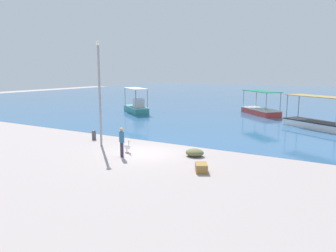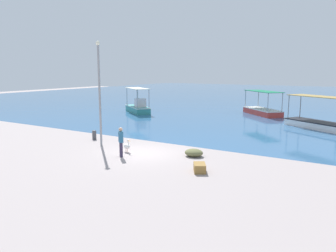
{
  "view_description": "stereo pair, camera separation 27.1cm",
  "coord_description": "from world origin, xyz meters",
  "px_view_note": "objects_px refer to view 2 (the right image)",
  "views": [
    {
      "loc": [
        10.8,
        -15.49,
        4.86
      ],
      "look_at": [
        -0.34,
        3.4,
        1.11
      ],
      "focal_mm": 35.0,
      "sensor_mm": 36.0,
      "label": 1
    },
    {
      "loc": [
        11.03,
        -15.35,
        4.86
      ],
      "look_at": [
        -0.34,
        3.4,
        1.11
      ],
      "focal_mm": 35.0,
      "sensor_mm": 36.0,
      "label": 2
    }
  ],
  "objects_px": {
    "fishing_boat_center": "(138,107)",
    "fisherman_standing": "(121,141)",
    "fishing_boat_near_left": "(317,122)",
    "cargo_crate": "(200,168)",
    "pelican": "(127,146)",
    "lamp_post": "(99,89)",
    "mooring_bollard": "(94,134)",
    "fishing_boat_outer": "(262,110)",
    "net_pile": "(194,153)"
  },
  "relations": [
    {
      "from": "fisherman_standing",
      "to": "net_pile",
      "type": "distance_m",
      "value": 4.19
    },
    {
      "from": "fishing_boat_center",
      "to": "cargo_crate",
      "type": "relative_size",
      "value": 5.63
    },
    {
      "from": "fishing_boat_center",
      "to": "net_pile",
      "type": "height_order",
      "value": "fishing_boat_center"
    },
    {
      "from": "fishing_boat_near_left",
      "to": "lamp_post",
      "type": "bearing_deg",
      "value": -128.19
    },
    {
      "from": "fishing_boat_outer",
      "to": "fisherman_standing",
      "type": "xyz_separation_m",
      "value": [
        -1.93,
        -22.04,
        0.4
      ]
    },
    {
      "from": "fishing_boat_outer",
      "to": "fishing_boat_center",
      "type": "distance_m",
      "value": 13.98
    },
    {
      "from": "fishing_boat_outer",
      "to": "mooring_bollard",
      "type": "height_order",
      "value": "fishing_boat_outer"
    },
    {
      "from": "cargo_crate",
      "to": "pelican",
      "type": "bearing_deg",
      "value": 167.05
    },
    {
      "from": "net_pile",
      "to": "lamp_post",
      "type": "bearing_deg",
      "value": -174.16
    },
    {
      "from": "pelican",
      "to": "fisherman_standing",
      "type": "bearing_deg",
      "value": -68.66
    },
    {
      "from": "lamp_post",
      "to": "cargo_crate",
      "type": "height_order",
      "value": "lamp_post"
    },
    {
      "from": "fishing_boat_center",
      "to": "pelican",
      "type": "bearing_deg",
      "value": -55.67
    },
    {
      "from": "mooring_bollard",
      "to": "cargo_crate",
      "type": "relative_size",
      "value": 0.79
    },
    {
      "from": "mooring_bollard",
      "to": "fishing_boat_near_left",
      "type": "bearing_deg",
      "value": 45.35
    },
    {
      "from": "lamp_post",
      "to": "mooring_bollard",
      "type": "relative_size",
      "value": 9.87
    },
    {
      "from": "fishing_boat_near_left",
      "to": "net_pile",
      "type": "xyz_separation_m",
      "value": [
        -4.75,
        -13.55,
        -0.3
      ]
    },
    {
      "from": "pelican",
      "to": "fisherman_standing",
      "type": "distance_m",
      "value": 1.22
    },
    {
      "from": "fishing_boat_near_left",
      "to": "pelican",
      "type": "bearing_deg",
      "value": -120.32
    },
    {
      "from": "fishing_boat_outer",
      "to": "pelican",
      "type": "height_order",
      "value": "fishing_boat_outer"
    },
    {
      "from": "fishing_boat_near_left",
      "to": "cargo_crate",
      "type": "relative_size",
      "value": 6.52
    },
    {
      "from": "lamp_post",
      "to": "pelican",
      "type": "bearing_deg",
      "value": -12.05
    },
    {
      "from": "lamp_post",
      "to": "fishing_boat_outer",
      "type": "bearing_deg",
      "value": 76.59
    },
    {
      "from": "lamp_post",
      "to": "fisherman_standing",
      "type": "bearing_deg",
      "value": -28.04
    },
    {
      "from": "fishing_boat_near_left",
      "to": "mooring_bollard",
      "type": "height_order",
      "value": "fishing_boat_near_left"
    },
    {
      "from": "pelican",
      "to": "mooring_bollard",
      "type": "height_order",
      "value": "pelican"
    },
    {
      "from": "fishing_boat_near_left",
      "to": "fishing_boat_center",
      "type": "relative_size",
      "value": 1.16
    },
    {
      "from": "fishing_boat_center",
      "to": "fisherman_standing",
      "type": "distance_m",
      "value": 19.51
    },
    {
      "from": "lamp_post",
      "to": "cargo_crate",
      "type": "relative_size",
      "value": 7.82
    },
    {
      "from": "net_pile",
      "to": "fishing_boat_center",
      "type": "bearing_deg",
      "value": 135.52
    },
    {
      "from": "mooring_bollard",
      "to": "cargo_crate",
      "type": "distance_m",
      "value": 10.14
    },
    {
      "from": "fishing_boat_center",
      "to": "mooring_bollard",
      "type": "distance_m",
      "value": 14.85
    },
    {
      "from": "fishing_boat_near_left",
      "to": "fisherman_standing",
      "type": "relative_size",
      "value": 3.28
    },
    {
      "from": "fishing_boat_outer",
      "to": "fishing_boat_near_left",
      "type": "distance_m",
      "value": 8.88
    },
    {
      "from": "mooring_bollard",
      "to": "fisherman_standing",
      "type": "height_order",
      "value": "fisherman_standing"
    },
    {
      "from": "pelican",
      "to": "lamp_post",
      "type": "distance_m",
      "value": 4.22
    },
    {
      "from": "fishing_boat_near_left",
      "to": "pelican",
      "type": "height_order",
      "value": "fishing_boat_near_left"
    },
    {
      "from": "pelican",
      "to": "mooring_bollard",
      "type": "xyz_separation_m",
      "value": [
        -4.27,
        1.7,
        -0.02
      ]
    },
    {
      "from": "mooring_bollard",
      "to": "lamp_post",
      "type": "bearing_deg",
      "value": -33.8
    },
    {
      "from": "fishing_boat_near_left",
      "to": "fisherman_standing",
      "type": "xyz_separation_m",
      "value": [
        -8.23,
        -15.78,
        0.4
      ]
    },
    {
      "from": "mooring_bollard",
      "to": "fishing_boat_outer",
      "type": "bearing_deg",
      "value": 71.13
    },
    {
      "from": "fishing_boat_center",
      "to": "net_pile",
      "type": "bearing_deg",
      "value": -44.48
    },
    {
      "from": "pelican",
      "to": "fisherman_standing",
      "type": "relative_size",
      "value": 0.47
    },
    {
      "from": "fishing_boat_center",
      "to": "lamp_post",
      "type": "xyz_separation_m",
      "value": [
        7.85,
        -14.67,
        3.05
      ]
    },
    {
      "from": "pelican",
      "to": "lamp_post",
      "type": "height_order",
      "value": "lamp_post"
    },
    {
      "from": "fishing_boat_outer",
      "to": "fisherman_standing",
      "type": "distance_m",
      "value": 22.12
    },
    {
      "from": "fishing_boat_near_left",
      "to": "lamp_post",
      "type": "xyz_separation_m",
      "value": [
        -11.18,
        -14.21,
        3.19
      ]
    },
    {
      "from": "fisherman_standing",
      "to": "pelican",
      "type": "bearing_deg",
      "value": 111.34
    },
    {
      "from": "fishing_boat_outer",
      "to": "net_pile",
      "type": "bearing_deg",
      "value": -85.53
    },
    {
      "from": "fisherman_standing",
      "to": "cargo_crate",
      "type": "height_order",
      "value": "fisherman_standing"
    },
    {
      "from": "lamp_post",
      "to": "fishing_boat_center",
      "type": "bearing_deg",
      "value": 118.13
    }
  ]
}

